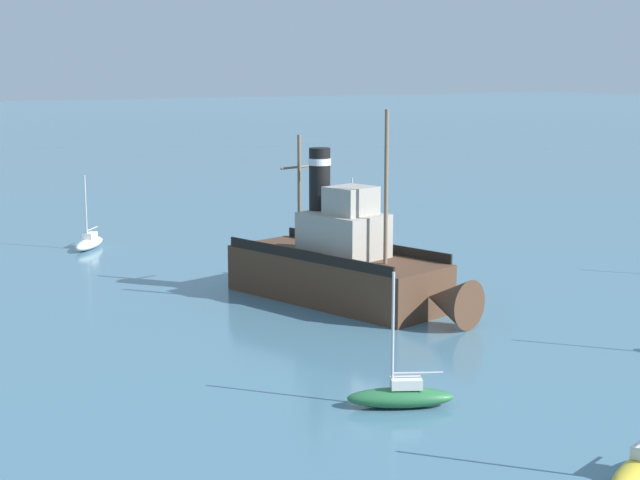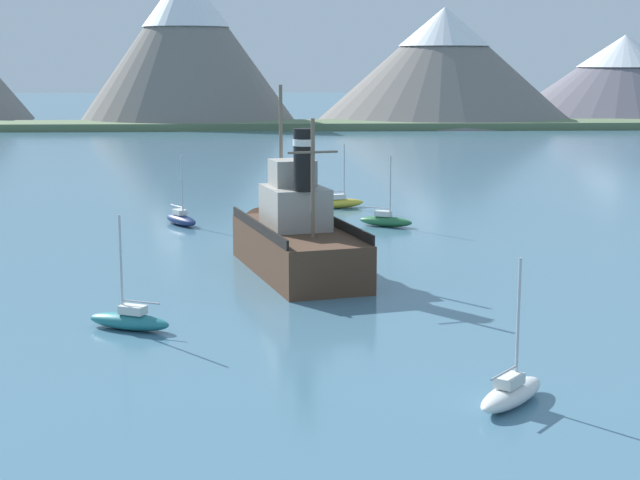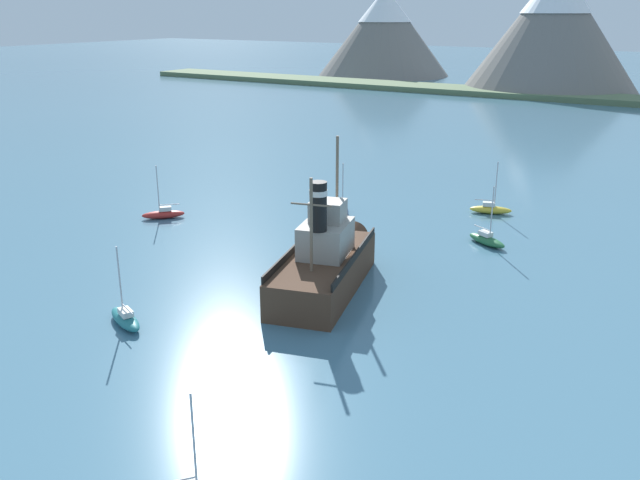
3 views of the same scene
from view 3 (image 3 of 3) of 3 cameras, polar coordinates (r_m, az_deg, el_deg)
ground_plane at (r=46.38m, az=1.03°, el=-3.96°), size 600.00×600.00×0.00m
shoreline_strip at (r=151.87m, az=23.68°, el=10.77°), size 240.00×12.00×1.20m
old_tugboat at (r=45.74m, az=0.52°, el=-1.82°), size 7.36×14.78×9.90m
sailboat_green at (r=56.04m, az=13.86°, el=0.04°), size 3.88×2.72×4.90m
sailboat_teal at (r=42.50m, az=-16.08°, el=-6.34°), size 3.92×2.53×4.90m
sailboat_navy at (r=62.46m, az=1.90°, el=2.54°), size 2.97×3.80×4.90m
sailboat_yellow at (r=64.72m, az=14.17°, el=2.55°), size 3.95×2.26×4.90m
sailboat_red at (r=62.93m, az=-13.05°, el=2.17°), size 3.44×3.49×4.90m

